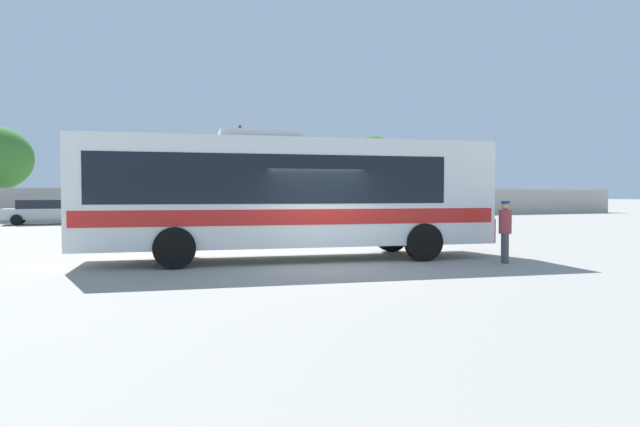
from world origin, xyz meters
TOP-DOWN VIEW (x-y plane):
  - ground_plane at (0.00, 10.00)m, footprint 300.00×300.00m
  - perimeter_wall at (0.00, 26.69)m, footprint 80.00×0.30m
  - coach_bus_white_red at (-0.45, 1.86)m, footprint 11.60×3.92m
  - attendant_by_bus_door at (4.78, -0.99)m, footprint 0.42×0.42m
  - parked_car_second_silver at (-9.08, 23.74)m, footprint 4.46×2.13m
  - parked_car_third_silver at (-2.26, 23.68)m, footprint 4.27×2.24m
  - utility_pole_near at (4.53, 30.63)m, footprint 1.80×0.41m
  - roadside_tree_midleft at (-1.62, 29.33)m, footprint 3.62×3.62m
  - roadside_tree_midright at (5.98, 31.39)m, footprint 3.44×3.44m
  - roadside_tree_right at (16.47, 30.89)m, footprint 5.30×5.30m

SIDE VIEW (x-z plane):
  - ground_plane at x=0.00m, z-range 0.00..0.00m
  - parked_car_third_silver at x=-2.26m, z-range 0.05..1.46m
  - parked_car_second_silver at x=-9.08m, z-range 0.05..1.52m
  - attendant_by_bus_door at x=4.78m, z-range 0.12..1.78m
  - perimeter_wall at x=0.00m, z-range 0.00..2.22m
  - coach_bus_white_red at x=-0.45m, z-range 0.12..3.69m
  - utility_pole_near at x=4.53m, z-range 0.18..7.55m
  - roadside_tree_midleft at x=-1.62m, z-range 1.51..7.65m
  - roadside_tree_midright at x=5.98m, z-range 1.57..7.68m
  - roadside_tree_right at x=16.47m, z-range 1.24..8.24m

